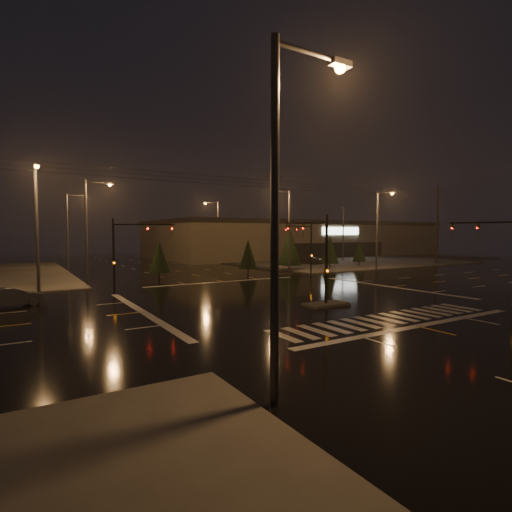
# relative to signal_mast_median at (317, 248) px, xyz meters

# --- Properties ---
(ground) EXTENTS (140.00, 140.00, 0.00)m
(ground) POSITION_rel_signal_mast_median_xyz_m (-0.00, 3.07, -3.75)
(ground) COLOR black
(ground) RESTS_ON ground
(sidewalk_ne) EXTENTS (36.00, 36.00, 0.12)m
(sidewalk_ne) POSITION_rel_signal_mast_median_xyz_m (30.00, 33.07, -3.69)
(sidewalk_ne) COLOR #45433E
(sidewalk_ne) RESTS_ON ground
(median_island) EXTENTS (3.00, 1.60, 0.15)m
(median_island) POSITION_rel_signal_mast_median_xyz_m (-0.00, -0.93, -3.68)
(median_island) COLOR #45433E
(median_island) RESTS_ON ground
(crosswalk) EXTENTS (15.00, 2.60, 0.01)m
(crosswalk) POSITION_rel_signal_mast_median_xyz_m (-0.00, -5.93, -3.75)
(crosswalk) COLOR beige
(crosswalk) RESTS_ON ground
(stop_bar_near) EXTENTS (16.00, 0.50, 0.01)m
(stop_bar_near) POSITION_rel_signal_mast_median_xyz_m (-0.00, -7.93, -3.75)
(stop_bar_near) COLOR beige
(stop_bar_near) RESTS_ON ground
(stop_bar_far) EXTENTS (16.00, 0.50, 0.01)m
(stop_bar_far) POSITION_rel_signal_mast_median_xyz_m (-0.00, 14.07, -3.75)
(stop_bar_far) COLOR beige
(stop_bar_far) RESTS_ON ground
(parking_lot) EXTENTS (50.00, 24.00, 0.08)m
(parking_lot) POSITION_rel_signal_mast_median_xyz_m (35.00, 31.07, -3.71)
(parking_lot) COLOR black
(parking_lot) RESTS_ON ground
(retail_building) EXTENTS (60.20, 28.30, 7.20)m
(retail_building) POSITION_rel_signal_mast_median_xyz_m (35.00, 49.06, 0.09)
(retail_building) COLOR brown
(retail_building) RESTS_ON ground
(signal_mast_median) EXTENTS (0.25, 4.59, 6.00)m
(signal_mast_median) POSITION_rel_signal_mast_median_xyz_m (0.00, 0.00, 0.00)
(signal_mast_median) COLOR black
(signal_mast_median) RESTS_ON ground
(signal_mast_ne) EXTENTS (4.84, 1.86, 6.00)m
(signal_mast_ne) POSITION_rel_signal_mast_median_xyz_m (9.50, 13.21, 0.04)
(signal_mast_ne) COLOR black
(signal_mast_ne) RESTS_ON ground
(signal_mast_nw) EXTENTS (4.84, 1.86, 6.00)m
(signal_mast_nw) POSITION_rel_signal_mast_median_xyz_m (-9.50, 13.21, 0.04)
(signal_mast_nw) COLOR black
(signal_mast_nw) RESTS_ON ground
(signal_mast_se) EXTENTS (1.55, 3.87, 6.00)m
(signal_mast_se) POSITION_rel_signal_mast_median_xyz_m (10.23, -6.68, -0.04)
(signal_mast_se) COLOR black
(signal_mast_se) RESTS_ON ground
(streetlight_0) EXTENTS (2.77, 0.32, 10.00)m
(streetlight_0) POSITION_rel_signal_mast_median_xyz_m (-11.18, -11.93, 2.05)
(streetlight_0) COLOR #38383A
(streetlight_0) RESTS_ON ground
(streetlight_1) EXTENTS (2.77, 0.32, 10.00)m
(streetlight_1) POSITION_rel_signal_mast_median_xyz_m (-11.18, 21.07, 2.05)
(streetlight_1) COLOR #38383A
(streetlight_1) RESTS_ON ground
(streetlight_2) EXTENTS (2.77, 0.32, 10.00)m
(streetlight_2) POSITION_rel_signal_mast_median_xyz_m (-11.18, 37.07, 2.05)
(streetlight_2) COLOR #38383A
(streetlight_2) RESTS_ON ground
(streetlight_3) EXTENTS (2.77, 0.32, 10.00)m
(streetlight_3) POSITION_rel_signal_mast_median_xyz_m (11.18, 19.07, 2.05)
(streetlight_3) COLOR #38383A
(streetlight_3) RESTS_ON ground
(streetlight_4) EXTENTS (2.77, 0.32, 10.00)m
(streetlight_4) POSITION_rel_signal_mast_median_xyz_m (11.18, 39.07, 2.05)
(streetlight_4) COLOR #38383A
(streetlight_4) RESTS_ON ground
(streetlight_5) EXTENTS (0.32, 2.77, 10.00)m
(streetlight_5) POSITION_rel_signal_mast_median_xyz_m (-16.00, 14.26, 2.05)
(streetlight_5) COLOR #38383A
(streetlight_5) RESTS_ON ground
(streetlight_6) EXTENTS (0.32, 2.77, 10.00)m
(streetlight_6) POSITION_rel_signal_mast_median_xyz_m (22.00, 14.26, 2.05)
(streetlight_6) COLOR #38383A
(streetlight_6) RESTS_ON ground
(utility_pole_1) EXTENTS (2.20, 0.32, 12.00)m
(utility_pole_1) POSITION_rel_signal_mast_median_xyz_m (8.00, 17.07, 2.38)
(utility_pole_1) COLOR black
(utility_pole_1) RESTS_ON ground
(utility_pole_2) EXTENTS (2.20, 0.32, 12.00)m
(utility_pole_2) POSITION_rel_signal_mast_median_xyz_m (38.00, 17.07, 2.38)
(utility_pole_2) COLOR black
(utility_pole_2) RESTS_ON ground
(conifer_0) EXTENTS (3.02, 3.02, 5.42)m
(conifer_0) POSITION_rel_signal_mast_median_xyz_m (12.58, 20.44, -0.69)
(conifer_0) COLOR black
(conifer_0) RESTS_ON ground
(conifer_1) EXTENTS (2.41, 2.41, 4.46)m
(conifer_1) POSITION_rel_signal_mast_median_xyz_m (18.85, 19.88, -1.17)
(conifer_1) COLOR black
(conifer_1) RESTS_ON ground
(conifer_2) EXTENTS (1.95, 1.95, 3.74)m
(conifer_2) POSITION_rel_signal_mast_median_xyz_m (25.05, 20.54, -1.54)
(conifer_2) COLOR black
(conifer_2) RESTS_ON ground
(conifer_3) EXTENTS (2.14, 2.14, 4.05)m
(conifer_3) POSITION_rel_signal_mast_median_xyz_m (-4.68, 19.77, -1.38)
(conifer_3) COLOR black
(conifer_3) RESTS_ON ground
(conifer_4) EXTENTS (2.14, 2.14, 4.05)m
(conifer_4) POSITION_rel_signal_mast_median_xyz_m (5.38, 18.63, -1.38)
(conifer_4) COLOR black
(conifer_4) RESTS_ON ground
(car_parked) EXTENTS (3.62, 5.08, 1.61)m
(car_parked) POSITION_rel_signal_mast_median_xyz_m (20.48, 26.56, -2.95)
(car_parked) COLOR black
(car_parked) RESTS_ON ground
(car_crossing) EXTENTS (4.13, 2.45, 1.29)m
(car_crossing) POSITION_rel_signal_mast_median_xyz_m (-17.83, 9.09, -3.11)
(car_crossing) COLOR slate
(car_crossing) RESTS_ON ground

